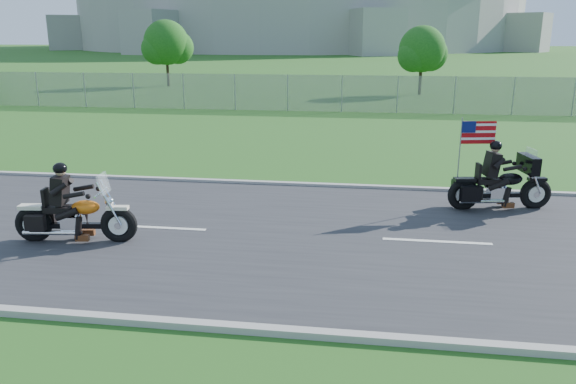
# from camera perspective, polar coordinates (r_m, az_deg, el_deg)

# --- Properties ---
(ground) EXTENTS (420.00, 420.00, 0.00)m
(ground) POSITION_cam_1_polar(r_m,az_deg,el_deg) (12.13, -4.27, -4.26)
(ground) COLOR #25561A
(ground) RESTS_ON ground
(road) EXTENTS (120.00, 8.00, 0.04)m
(road) POSITION_cam_1_polar(r_m,az_deg,el_deg) (12.12, -4.27, -4.17)
(road) COLOR #28282B
(road) RESTS_ON ground
(curb_north) EXTENTS (120.00, 0.18, 0.12)m
(curb_north) POSITION_cam_1_polar(r_m,az_deg,el_deg) (15.91, -1.16, 0.85)
(curb_north) COLOR #9E9B93
(curb_north) RESTS_ON ground
(curb_south) EXTENTS (120.00, 0.18, 0.12)m
(curb_south) POSITION_cam_1_polar(r_m,az_deg,el_deg) (8.55, -10.25, -13.12)
(curb_south) COLOR #9E9B93
(curb_south) RESTS_ON ground
(fence) EXTENTS (60.00, 0.03, 2.00)m
(fence) POSITION_cam_1_polar(r_m,az_deg,el_deg) (32.17, -5.41, 10.07)
(fence) COLOR gray
(fence) RESTS_ON ground
(tree_fence_near) EXTENTS (3.52, 3.28, 4.75)m
(tree_fence_near) POSITION_cam_1_polar(r_m,az_deg,el_deg) (41.33, 13.51, 13.71)
(tree_fence_near) COLOR #382316
(tree_fence_near) RESTS_ON ground
(tree_fence_mid) EXTENTS (3.96, 3.69, 5.30)m
(tree_fence_mid) POSITION_cam_1_polar(r_m,az_deg,el_deg) (48.08, -12.19, 14.41)
(tree_fence_mid) COLOR #382316
(tree_fence_mid) RESTS_ON ground
(motorcycle_lead) EXTENTS (2.52, 0.81, 1.70)m
(motorcycle_lead) POSITION_cam_1_polar(r_m,az_deg,el_deg) (12.24, -20.96, -2.45)
(motorcycle_lead) COLOR black
(motorcycle_lead) RESTS_ON ground
(motorcycle_follow) EXTENTS (2.55, 1.03, 2.14)m
(motorcycle_follow) POSITION_cam_1_polar(r_m,az_deg,el_deg) (14.50, 20.72, 0.52)
(motorcycle_follow) COLOR black
(motorcycle_follow) RESTS_ON ground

